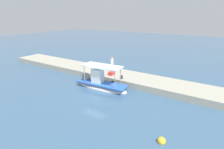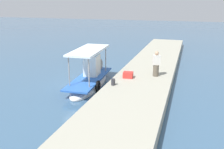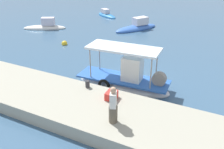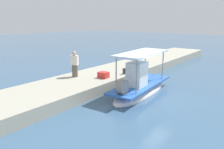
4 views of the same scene
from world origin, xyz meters
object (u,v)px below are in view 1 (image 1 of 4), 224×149
main_fishing_boat (101,84)px  marker_buoy (161,141)px  fisherman_near_bollard (112,64)px  cargo_crate (111,73)px  mooring_bollard (122,77)px

main_fishing_boat → marker_buoy: main_fishing_boat is taller
fisherman_near_bollard → cargo_crate: size_ratio=2.67×
fisherman_near_bollard → marker_buoy: 13.13m
cargo_crate → marker_buoy: cargo_crate is taller
cargo_crate → main_fishing_boat: bearing=99.4°
mooring_bollard → main_fishing_boat: bearing=57.9°
cargo_crate → mooring_bollard: bearing=164.3°
marker_buoy → main_fishing_boat: bearing=-30.9°
fisherman_near_bollard → mooring_bollard: size_ratio=4.31×
fisherman_near_bollard → cargo_crate: (-0.94, 1.68, -0.58)m
marker_buoy → mooring_bollard: bearing=-45.5°
fisherman_near_bollard → mooring_bollard: (-2.65, 2.16, -0.57)m
fisherman_near_bollard → mooring_bollard: bearing=140.8°
main_fishing_boat → marker_buoy: size_ratio=11.20×
main_fishing_boat → mooring_bollard: 2.46m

